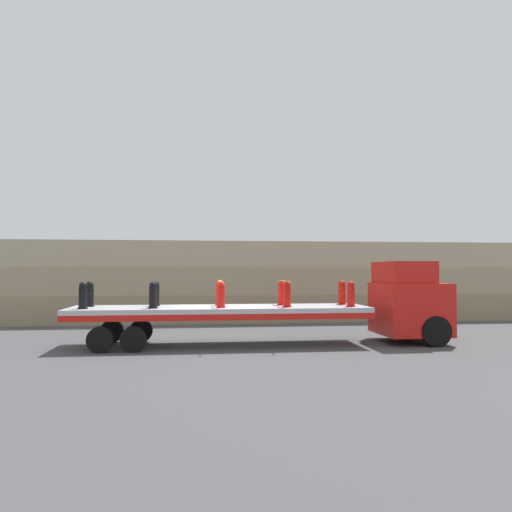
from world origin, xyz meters
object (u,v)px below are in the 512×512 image
at_px(fire_hydrant_red_near_3, 287,295).
at_px(fire_hydrant_red_near_4, 351,294).
at_px(fire_hydrant_red_far_2, 220,293).
at_px(fire_hydrant_red_far_4, 342,293).
at_px(fire_hydrant_red_far_3, 282,293).
at_px(fire_hydrant_black_near_0, 83,296).
at_px(fire_hydrant_red_near_2, 221,295).
at_px(flatbed_trailer, 205,313).
at_px(fire_hydrant_black_near_1, 153,295).
at_px(fire_hydrant_black_far_1, 156,294).
at_px(truck_cab, 411,301).
at_px(fire_hydrant_black_far_0, 90,294).

distance_m(fire_hydrant_red_near_3, fire_hydrant_red_near_4, 2.22).
xyz_separation_m(fire_hydrant_red_far_2, fire_hydrant_red_far_4, (4.44, 0.00, 0.00)).
xyz_separation_m(fire_hydrant_red_far_2, fire_hydrant_red_far_3, (2.22, 0.00, 0.00)).
distance_m(fire_hydrant_black_near_0, fire_hydrant_red_near_2, 4.44).
relative_size(fire_hydrant_black_near_0, fire_hydrant_red_far_3, 1.00).
bearing_deg(flatbed_trailer, fire_hydrant_red_far_4, 6.08).
xyz_separation_m(fire_hydrant_red_near_2, fire_hydrant_red_near_3, (2.22, 0.00, 0.00)).
bearing_deg(fire_hydrant_black_near_1, fire_hydrant_red_near_3, 0.00).
distance_m(fire_hydrant_black_far_1, fire_hydrant_red_far_3, 4.44).
distance_m(fire_hydrant_black_near_1, fire_hydrant_red_near_3, 4.44).
xyz_separation_m(flatbed_trailer, fire_hydrant_red_near_4, (4.97, -0.53, 0.65)).
distance_m(fire_hydrant_black_far_1, fire_hydrant_red_near_3, 4.57).
relative_size(fire_hydrant_red_far_2, fire_hydrant_red_far_3, 1.00).
bearing_deg(fire_hydrant_black_far_1, fire_hydrant_red_near_4, -9.02).
relative_size(fire_hydrant_black_far_1, fire_hydrant_red_far_2, 1.00).
distance_m(flatbed_trailer, fire_hydrant_red_far_3, 2.87).
bearing_deg(fire_hydrant_red_near_2, fire_hydrant_red_near_4, 0.00).
distance_m(flatbed_trailer, fire_hydrant_black_near_0, 4.01).
bearing_deg(fire_hydrant_red_near_4, fire_hydrant_red_far_3, 154.54).
height_order(flatbed_trailer, fire_hydrant_red_far_2, fire_hydrant_red_far_2).
relative_size(fire_hydrant_black_far_1, fire_hydrant_red_near_2, 1.00).
xyz_separation_m(truck_cab, fire_hydrant_black_far_0, (-11.27, 0.53, 0.30)).
height_order(fire_hydrant_red_near_2, fire_hydrant_red_near_3, same).
xyz_separation_m(truck_cab, fire_hydrant_red_near_3, (-4.61, -0.53, 0.30)).
bearing_deg(fire_hydrant_red_far_3, fire_hydrant_red_far_2, 180.00).
height_order(truck_cab, fire_hydrant_red_far_3, truck_cab).
xyz_separation_m(fire_hydrant_black_near_1, fire_hydrant_red_near_3, (4.44, 0.00, 0.00)).
distance_m(fire_hydrant_red_near_2, fire_hydrant_red_far_3, 2.46).
distance_m(fire_hydrant_black_far_0, fire_hydrant_black_near_1, 2.46).
xyz_separation_m(fire_hydrant_black_near_0, fire_hydrant_red_far_2, (4.44, 1.06, 0.00)).
distance_m(fire_hydrant_black_near_1, fire_hydrant_red_far_2, 2.46).
height_order(truck_cab, fire_hydrant_black_near_1, truck_cab).
bearing_deg(fire_hydrant_red_far_2, fire_hydrant_black_far_0, 180.00).
bearing_deg(fire_hydrant_red_far_3, fire_hydrant_black_far_1, 180.00).
bearing_deg(truck_cab, fire_hydrant_red_far_2, 175.57).
distance_m(fire_hydrant_black_far_0, fire_hydrant_red_far_3, 6.66).
distance_m(fire_hydrant_red_near_2, fire_hydrant_red_near_4, 4.44).
bearing_deg(fire_hydrant_red_near_3, fire_hydrant_black_far_1, 166.61).
bearing_deg(fire_hydrant_black_near_1, fire_hydrant_red_far_3, 13.39).
relative_size(fire_hydrant_black_near_0, fire_hydrant_red_far_2, 1.00).
bearing_deg(fire_hydrant_black_far_0, flatbed_trailer, -7.69).
xyz_separation_m(flatbed_trailer, fire_hydrant_black_far_0, (-3.92, 0.53, 0.65)).
height_order(fire_hydrant_red_far_2, fire_hydrant_red_far_4, same).
bearing_deg(fire_hydrant_red_far_2, fire_hydrant_red_far_3, 0.00).
height_order(truck_cab, fire_hydrant_red_far_4, truck_cab).
xyz_separation_m(flatbed_trailer, fire_hydrant_black_far_1, (-1.70, 0.53, 0.65)).
distance_m(fire_hydrant_red_far_3, fire_hydrant_red_far_4, 2.22).
bearing_deg(fire_hydrant_red_far_3, fire_hydrant_red_near_3, -90.00).
distance_m(fire_hydrant_black_far_1, fire_hydrant_red_near_2, 2.46).
xyz_separation_m(fire_hydrant_black_near_0, fire_hydrant_black_near_1, (2.22, 0.00, 0.00)).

